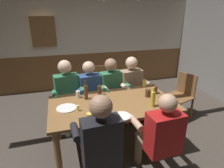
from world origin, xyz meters
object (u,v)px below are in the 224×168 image
(dining_table, at_px, (113,108))
(chair_empty_near_right, at_px, (181,94))
(person_4, at_px, (100,142))
(pint_glass_5, at_px, (148,93))
(pint_glass_0, at_px, (105,101))
(person_0, at_px, (68,92))
(pint_glass_6, at_px, (78,94))
(chair_empty_near_left, at_px, (104,85))
(condiment_caddy, at_px, (171,100))
(person_1, at_px, (91,91))
(pint_glass_3, at_px, (90,118))
(bottle_1, at_px, (153,99))
(person_3, at_px, (132,85))
(table_candle, at_px, (78,108))
(person_5, at_px, (160,133))
(bottle_0, at_px, (86,92))
(pint_glass_2, at_px, (100,91))
(pint_glass_4, at_px, (155,90))
(wall_dart_cabinet, at_px, (44,32))
(plate_0, at_px, (122,116))
(plate_1, at_px, (66,108))
(person_2, at_px, (112,88))
(pint_glass_1, at_px, (144,83))

(dining_table, distance_m, chair_empty_near_right, 1.63)
(person_4, height_order, pint_glass_5, person_4)
(dining_table, bearing_deg, pint_glass_0, -162.74)
(person_0, bearing_deg, pint_glass_6, 98.76)
(person_0, bearing_deg, pint_glass_5, 140.95)
(chair_empty_near_left, distance_m, condiment_caddy, 1.78)
(person_1, xyz_separation_m, pint_glass_3, (-0.21, -1.14, 0.16))
(person_4, xyz_separation_m, pint_glass_5, (0.94, 0.76, 0.12))
(chair_empty_near_right, xyz_separation_m, bottle_1, (-1.06, -0.75, 0.39))
(person_3, height_order, table_candle, person_3)
(person_0, xyz_separation_m, person_5, (0.94, -1.44, -0.04))
(bottle_0, xyz_separation_m, pint_glass_6, (-0.11, 0.08, -0.06))
(pint_glass_2, bearing_deg, pint_glass_4, -12.61)
(condiment_caddy, relative_size, pint_glass_4, 1.15)
(person_0, relative_size, pint_glass_4, 10.16)
(person_4, height_order, pint_glass_2, person_4)
(table_candle, distance_m, wall_dart_cabinet, 2.79)
(chair_empty_near_left, bearing_deg, pint_glass_4, 120.51)
(dining_table, xyz_separation_m, plate_0, (-0.01, -0.40, 0.10))
(plate_1, bearing_deg, bottle_1, -13.38)
(person_3, bearing_deg, person_1, -6.32)
(pint_glass_0, bearing_deg, bottle_0, 129.50)
(chair_empty_near_right, xyz_separation_m, pint_glass_2, (-1.67, -0.17, 0.35))
(chair_empty_near_right, height_order, pint_glass_6, chair_empty_near_right)
(person_0, xyz_separation_m, person_4, (0.23, -1.45, 0.01))
(chair_empty_near_left, distance_m, bottle_0, 1.39)
(person_4, distance_m, chair_empty_near_right, 2.26)
(plate_0, height_order, pint_glass_2, pint_glass_2)
(dining_table, xyz_separation_m, pint_glass_2, (-0.12, 0.31, 0.17))
(person_0, relative_size, pint_glass_3, 10.21)
(chair_empty_near_left, xyz_separation_m, condiment_caddy, (0.58, -1.65, 0.30))
(person_0, relative_size, pint_glass_5, 10.83)
(pint_glass_0, height_order, pint_glass_6, pint_glass_0)
(plate_1, xyz_separation_m, bottle_1, (1.14, -0.27, 0.11))
(person_0, distance_m, person_3, 1.20)
(person_5, height_order, chair_empty_near_left, person_5)
(person_3, xyz_separation_m, chair_empty_near_right, (0.94, -0.25, -0.20))
(pint_glass_6, bearing_deg, person_3, 21.71)
(pint_glass_6, bearing_deg, plate_0, -57.60)
(condiment_caddy, distance_m, bottle_1, 0.34)
(person_2, relative_size, person_3, 1.00)
(table_candle, xyz_separation_m, pint_glass_2, (0.39, 0.41, 0.04))
(person_5, height_order, pint_glass_3, person_5)
(person_1, bearing_deg, pint_glass_1, 155.14)
(pint_glass_3, bearing_deg, person_2, 61.78)
(person_0, xyz_separation_m, pint_glass_6, (0.13, -0.42, 0.12))
(pint_glass_4, distance_m, pint_glass_5, 0.18)
(person_3, height_order, plate_1, person_3)
(person_4, distance_m, pint_glass_1, 1.58)
(pint_glass_1, height_order, pint_glass_4, pint_glass_1)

